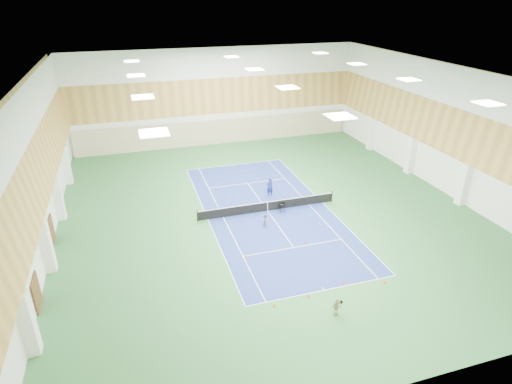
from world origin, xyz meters
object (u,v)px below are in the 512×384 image
ball_cart (282,208)px  child_apron (336,307)px  coach (270,187)px  tennis_net (268,206)px  child_court (266,220)px

ball_cart → child_apron: bearing=-95.9°
coach → tennis_net: bearing=58.0°
tennis_net → child_court: bearing=-111.2°
coach → child_apron: 17.26m
tennis_net → coach: bearing=67.7°
tennis_net → ball_cart: 1.32m
child_court → ball_cart: size_ratio=1.36×
coach → ball_cart: (-0.04, -3.55, -0.51)m
ball_cart → coach: bearing=89.9°
coach → child_court: (-2.23, -5.58, -0.34)m
tennis_net → coach: (1.21, 2.95, 0.40)m
child_apron → ball_cart: 13.73m
tennis_net → child_apron: 14.24m
coach → child_apron: size_ratio=1.55×
tennis_net → ball_cart: bearing=-27.1°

